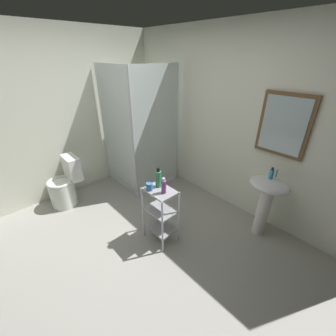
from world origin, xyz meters
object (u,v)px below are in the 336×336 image
shower_stall (141,159)px  rinse_cup (149,187)px  pedestal_sink (267,197)px  storage_cart (160,211)px  conditioner_bottle_purple (164,186)px  hand_soap_bottle (271,174)px  body_wash_bottle_green (158,178)px  toilet (65,186)px

shower_stall → rinse_cup: size_ratio=22.97×
pedestal_sink → storage_cart: 1.30m
pedestal_sink → rinse_cup: 1.43m
shower_stall → pedestal_sink: shower_stall is taller
pedestal_sink → conditioner_bottle_purple: size_ratio=4.28×
hand_soap_bottle → storage_cart: bearing=-126.5°
storage_cart → body_wash_bottle_green: bearing=152.4°
conditioner_bottle_purple → rinse_cup: bearing=-153.1°
shower_stall → storage_cart: (1.30, -0.67, -0.03)m
storage_cart → hand_soap_bottle: (0.78, 1.05, 0.44)m
hand_soap_bottle → conditioner_bottle_purple: 1.28m
shower_stall → body_wash_bottle_green: 1.44m
pedestal_sink → conditioner_bottle_purple: conditioner_bottle_purple is taller
conditioner_bottle_purple → rinse_cup: (-0.16, -0.08, -0.04)m
hand_soap_bottle → toilet: bearing=-144.9°
shower_stall → pedestal_sink: 2.14m
conditioner_bottle_purple → storage_cart: bearing=176.3°
shower_stall → rinse_cup: 1.47m
pedestal_sink → hand_soap_bottle: size_ratio=5.75×
pedestal_sink → body_wash_bottle_green: body_wash_bottle_green is taller
body_wash_bottle_green → conditioner_bottle_purple: size_ratio=1.31×
shower_stall → conditioner_bottle_purple: bearing=-26.1°
pedestal_sink → storage_cart: size_ratio=1.09×
pedestal_sink → storage_cart: pedestal_sink is taller
conditioner_bottle_purple → rinse_cup: size_ratio=2.17×
toilet → conditioner_bottle_purple: 1.80m
toilet → rinse_cup: bearing=19.0°
hand_soap_bottle → body_wash_bottle_green: bearing=-129.9°
storage_cart → hand_soap_bottle: 1.38m
hand_soap_bottle → conditioner_bottle_purple: (-0.71, -1.06, -0.05)m
shower_stall → conditioner_bottle_purple: shower_stall is taller
shower_stall → hand_soap_bottle: bearing=10.5°
shower_stall → hand_soap_bottle: shower_stall is taller
hand_soap_bottle → body_wash_bottle_green: size_ratio=0.57×
shower_stall → rinse_cup: shower_stall is taller
shower_stall → body_wash_bottle_green: (1.23, -0.63, 0.38)m
shower_stall → toilet: shower_stall is taller
pedestal_sink → toilet: size_ratio=1.07×
shower_stall → pedestal_sink: size_ratio=2.47×
hand_soap_bottle → conditioner_bottle_purple: size_ratio=0.74×
toilet → conditioner_bottle_purple: (1.63, 0.58, 0.51)m
rinse_cup → storage_cart: bearing=43.8°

